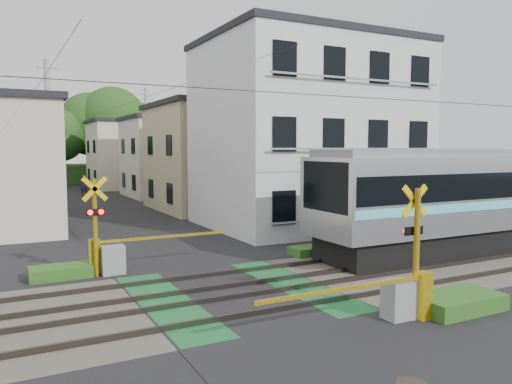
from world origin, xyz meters
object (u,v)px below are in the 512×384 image
crossing_signal_near (404,289)px  apartment_block (307,134)px  crossing_signal_far (109,252)px  pedestrian (84,185)px  manhole_cover (412,384)px

crossing_signal_near → apartment_block: bearing=65.8°
crossing_signal_near → crossing_signal_far: 8.95m
crossing_signal_far → pedestrian: bearing=83.2°
crossing_signal_near → pedestrian: 35.05m
crossing_signal_far → manhole_cover: crossing_signal_far is taller
pedestrian → manhole_cover: size_ratio=3.16×
manhole_cover → crossing_signal_far: bearing=106.9°
crossing_signal_far → apartment_block: 13.14m
crossing_signal_near → manhole_cover: crossing_signal_near is taller
pedestrian → crossing_signal_far: bearing=89.5°
crossing_signal_far → apartment_block: apartment_block is taller
crossing_signal_far → apartment_block: (11.09, 5.84, 3.94)m
apartment_block → manhole_cover: size_ratio=18.78×
apartment_block → manhole_cover: bearing=-117.4°
apartment_block → pedestrian: apartment_block is taller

